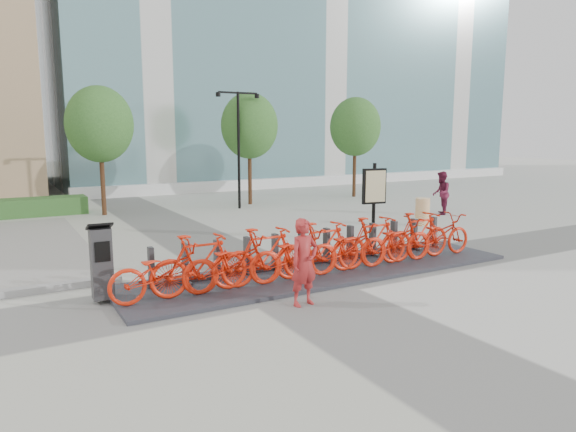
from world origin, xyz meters
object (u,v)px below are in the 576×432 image
map_sign (374,190)px  worker_red (304,262)px  kiosk (102,262)px  pedestrian (441,193)px  construction_barrel (422,212)px  bike_0 (164,272)px

map_sign → worker_red: bearing=-131.2°
kiosk → pedestrian: size_ratio=0.86×
construction_barrel → worker_red: bearing=-147.1°
bike_0 → map_sign: 7.81m
bike_0 → map_sign: (7.27, 2.71, 0.93)m
kiosk → worker_red: 3.86m
worker_red → map_sign: map_sign is taller
bike_0 → construction_barrel: size_ratio=2.15×
kiosk → map_sign: size_ratio=0.63×
construction_barrel → map_sign: map_sign is taller
map_sign → kiosk: bearing=-156.6°
worker_red → construction_barrel: (8.22, 5.31, -0.34)m
kiosk → worker_red: size_ratio=0.90×
bike_0 → worker_red: worker_red is taller
worker_red → pedestrian: (10.64, 6.76, 0.04)m
kiosk → map_sign: map_sign is taller
pedestrian → construction_barrel: 2.84m
map_sign → construction_barrel: bearing=30.3°
construction_barrel → pedestrian: bearing=30.9°
pedestrian → map_sign: (-5.64, -2.67, 0.68)m
kiosk → bike_0: bearing=-32.8°
worker_red → map_sign: 6.50m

